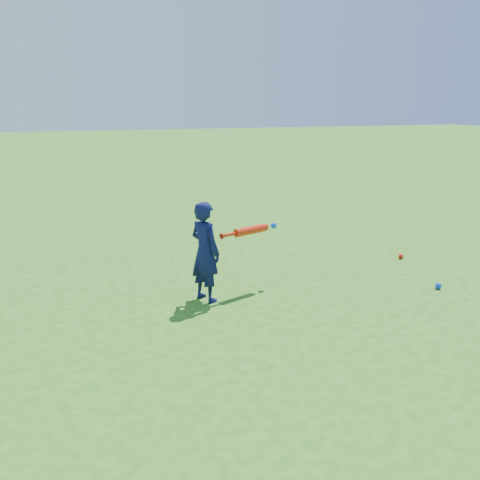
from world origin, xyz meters
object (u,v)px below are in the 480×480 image
Objects in this scene: ground_ball_blue at (438,286)px; child at (205,252)px; ground_ball_red at (401,256)px; bat_swing at (253,230)px.

child is at bearing 165.83° from ground_ball_blue.
child reaches higher than ground_ball_red.
ground_ball_red is at bearing 71.49° from ground_ball_blue.
ground_ball_blue is 0.09× the size of bat_swing.
ground_ball_red is at bearing -103.53° from child.
ground_ball_blue is 2.27m from bat_swing.
bat_swing is at bearing -171.41° from ground_ball_red.
ground_ball_red is at bearing -10.71° from bat_swing.
ground_ball_blue is at bearing -41.82° from bat_swing.
ground_ball_blue is at bearing -127.57° from child.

